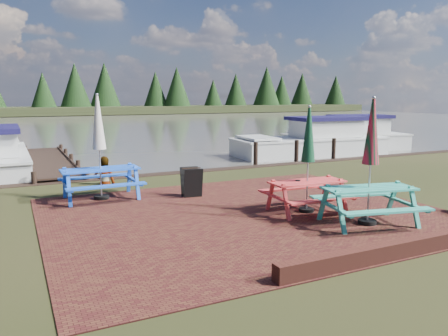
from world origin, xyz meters
TOP-DOWN VIEW (x-y plane):
  - ground at (0.00, 0.00)m, footprint 120.00×120.00m
  - paving at (0.00, 1.00)m, footprint 9.00×7.50m
  - brick_wall at (2.15, -2.42)m, footprint 6.21×1.79m
  - water at (0.00, 37.00)m, footprint 120.00×60.00m
  - far_treeline at (0.00, 66.00)m, footprint 120.00×10.00m
  - picnic_table_teal at (1.93, -0.88)m, footprint 2.28×2.12m
  - picnic_table_red at (1.37, 0.53)m, footprint 1.89×1.70m
  - picnic_table_blue at (-2.78, 4.00)m, footprint 2.02×1.81m
  - chalkboard at (-0.52, 3.16)m, footprint 0.53×0.55m
  - jetty at (-3.50, 11.28)m, footprint 1.76×9.08m
  - boat_near at (8.70, 9.93)m, footprint 7.95×3.26m
  - boat_far at (11.79, 10.79)m, footprint 7.08×3.58m
  - person at (-2.31, 6.02)m, footprint 0.76×0.64m

SIDE VIEW (x-z plane):
  - ground at x=0.00m, z-range 0.00..0.00m
  - water at x=0.00m, z-range -0.01..0.01m
  - paving at x=0.00m, z-range 0.00..0.02m
  - jetty at x=-3.50m, z-range -0.39..0.61m
  - brick_wall at x=2.15m, z-range 0.00..0.30m
  - chalkboard at x=-0.52m, z-range 0.01..0.83m
  - boat_near at x=8.70m, z-range -0.62..1.48m
  - boat_far at x=11.79m, z-range -0.62..1.49m
  - picnic_table_red at x=1.37m, z-range -0.37..2.12m
  - person at x=-2.31m, z-range 0.00..1.76m
  - picnic_table_teal at x=1.93m, z-range -0.40..2.30m
  - picnic_table_blue at x=-2.78m, z-range -0.41..2.36m
  - far_treeline at x=0.00m, z-range -0.77..7.33m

